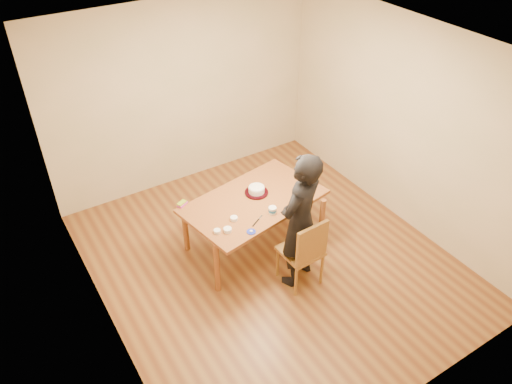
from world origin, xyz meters
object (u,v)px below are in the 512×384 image
cake (257,190)px  person (300,221)px  dining_table (254,201)px  dining_chair (301,251)px  cake_plate (257,192)px

cake → person: person is taller
dining_table → dining_chair: dining_table is taller
dining_chair → cake_plate: size_ratio=1.50×
dining_table → cake: (0.10, 0.10, 0.07)m
dining_chair → dining_table: bearing=98.5°
dining_chair → cake: 0.94m
cake → dining_table: bearing=-135.7°
person → dining_table: bearing=-100.7°
cake_plate → person: size_ratio=0.17×
dining_table → cake_plate: 0.14m
dining_table → cake_plate: bearing=33.9°
cake_plate → cake: bearing=180.0°
cake_plate → person: bearing=-86.6°
dining_table → cake: size_ratio=8.42×
cake → person: 0.83m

